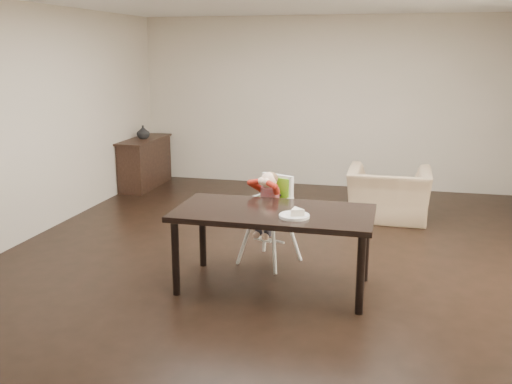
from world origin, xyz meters
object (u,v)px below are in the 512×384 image
high_chair (271,199)px  sideboard (145,163)px  dining_table (274,219)px  armchair (389,186)px

high_chair → sideboard: 3.94m
dining_table → armchair: 2.73m
armchair → sideboard: (-3.87, 0.95, -0.06)m
armchair → sideboard: 3.99m
armchair → sideboard: armchair is taller
high_chair → armchair: 2.23m
dining_table → sideboard: 4.53m
high_chair → sideboard: bearing=155.7°
high_chair → sideboard: size_ratio=0.77×
dining_table → sideboard: sideboard is taller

